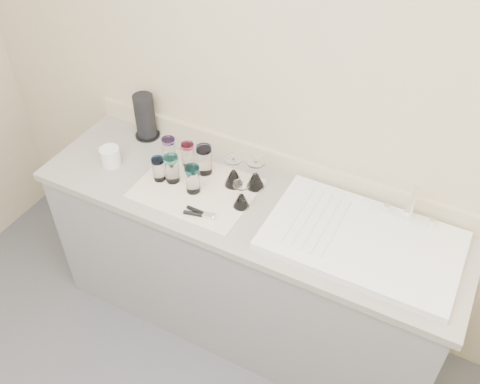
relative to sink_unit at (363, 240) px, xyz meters
The scene contains 16 objects.
room_envelope 1.47m from the sink_unit, 114.66° to the right, with size 3.54×3.50×2.52m.
counter_unit 0.72m from the sink_unit, behind, with size 2.06×0.62×0.90m.
sink_unit is the anchor object (origin of this frame).
dish_towel 0.81m from the sink_unit, behind, with size 0.55×0.42×0.01m, color white.
tumbler_teal 1.03m from the sink_unit, behind, with size 0.07×0.07×0.14m.
tumbler_cyan 0.94m from the sink_unit, behind, with size 0.06×0.06×0.13m.
tumbler_purple 0.84m from the sink_unit, behind, with size 0.08×0.08×0.15m.
tumbler_magenta 1.00m from the sink_unit, behind, with size 0.06×0.06×0.12m.
tumbler_blue 0.94m from the sink_unit, behind, with size 0.07×0.07×0.14m.
tumbler_lavender 0.82m from the sink_unit, behind, with size 0.07×0.07×0.14m.
goblet_back_left 0.67m from the sink_unit, behind, with size 0.09×0.09×0.16m.
goblet_back_right 0.58m from the sink_unit, 169.41° to the left, with size 0.09×0.09×0.15m.
goblet_front_right 0.57m from the sink_unit, behind, with size 0.07×0.07×0.13m.
can_opener 0.72m from the sink_unit, 165.31° to the right, with size 0.15×0.06×0.02m.
white_mug 1.29m from the sink_unit, behind, with size 0.14×0.11×0.10m.
paper_towel_roll 1.28m from the sink_unit, behind, with size 0.13×0.13×0.25m.
Camera 1 is at (0.81, -0.41, 2.60)m, focal length 40.00 mm.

